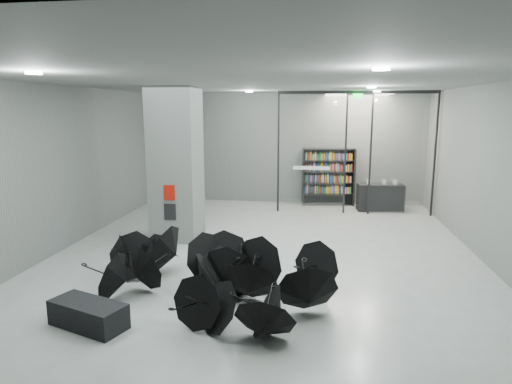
# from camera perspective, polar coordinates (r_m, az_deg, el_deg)

# --- Properties ---
(room) EXTENTS (14.00, 14.02, 4.01)m
(room) POSITION_cam_1_polar(r_m,az_deg,el_deg) (9.38, 0.57, 6.95)
(room) COLOR gray
(room) RESTS_ON ground
(column) EXTENTS (1.20, 1.20, 4.00)m
(column) POSITION_cam_1_polar(r_m,az_deg,el_deg) (11.96, -10.19, 3.54)
(column) COLOR slate
(column) RESTS_ON ground
(fire_cabinet) EXTENTS (0.28, 0.04, 0.38)m
(fire_cabinet) POSITION_cam_1_polar(r_m,az_deg,el_deg) (11.48, -11.03, -0.08)
(fire_cabinet) COLOR #A50A07
(fire_cabinet) RESTS_ON column
(info_panel) EXTENTS (0.30, 0.03, 0.42)m
(info_panel) POSITION_cam_1_polar(r_m,az_deg,el_deg) (11.58, -10.94, -2.51)
(info_panel) COLOR black
(info_panel) RESTS_ON column
(exit_sign) EXTENTS (0.30, 0.06, 0.15)m
(exit_sign) POSITION_cam_1_polar(r_m,az_deg,el_deg) (14.64, 12.89, 11.86)
(exit_sign) COLOR #0CE533
(exit_sign) RESTS_ON room
(glass_partition) EXTENTS (5.06, 0.08, 4.00)m
(glass_partition) POSITION_cam_1_polar(r_m,az_deg,el_deg) (14.89, 12.53, 5.53)
(glass_partition) COLOR silver
(glass_partition) RESTS_ON ground
(bench) EXTENTS (1.39, 0.95, 0.41)m
(bench) POSITION_cam_1_polar(r_m,az_deg,el_deg) (7.87, -20.65, -14.43)
(bench) COLOR black
(bench) RESTS_ON ground
(bookshelf) EXTENTS (1.88, 0.58, 2.04)m
(bookshelf) POSITION_cam_1_polar(r_m,az_deg,el_deg) (16.22, 9.24, 1.92)
(bookshelf) COLOR black
(bookshelf) RESTS_ON ground
(shop_counter) EXTENTS (1.57, 0.74, 0.91)m
(shop_counter) POSITION_cam_1_polar(r_m,az_deg,el_deg) (15.78, 15.59, -0.66)
(shop_counter) COLOR black
(shop_counter) RESTS_ON ground
(umbrella_cluster) EXTENTS (5.30, 3.79, 1.31)m
(umbrella_cluster) POSITION_cam_1_polar(r_m,az_deg,el_deg) (8.49, -5.46, -11.10)
(umbrella_cluster) COLOR black
(umbrella_cluster) RESTS_ON ground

